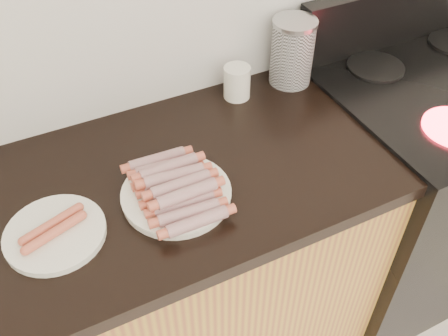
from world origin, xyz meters
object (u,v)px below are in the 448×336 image
stove (416,186)px  main_plate (177,196)px  canister (292,52)px  mug (237,82)px  side_plate (55,233)px

stove → main_plate: main_plate is taller
canister → mug: size_ratio=2.06×
canister → mug: (-0.18, 0.00, -0.05)m
canister → mug: bearing=180.0°
main_plate → side_plate: main_plate is taller
side_plate → canister: canister is taller
side_plate → mug: (0.60, 0.29, 0.04)m
stove → side_plate: bearing=-177.8°
mug → stove: bearing=-21.4°
main_plate → mug: (0.32, 0.30, 0.04)m
main_plate → side_plate: size_ratio=1.15×
stove → main_plate: (-0.94, -0.06, 0.45)m
main_plate → canister: canister is taller
side_plate → mug: mug is taller
main_plate → side_plate: bearing=177.3°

